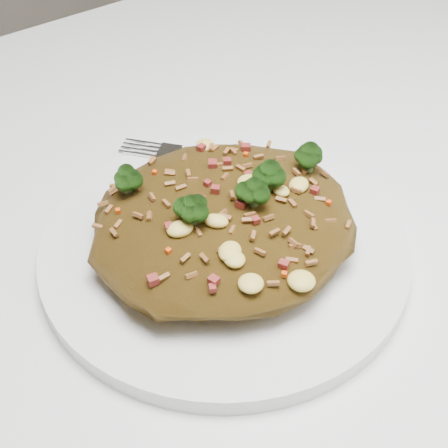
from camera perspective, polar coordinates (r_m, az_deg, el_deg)
The scene contains 4 objects.
dining_table at distance 0.51m, azimuth -6.19°, elevation -10.90°, with size 1.20×0.80×0.75m.
plate at distance 0.45m, azimuth -0.00°, elevation -2.07°, with size 0.26×0.26×0.01m, color white.
fried_rice at distance 0.42m, azimuth 0.02°, elevation 1.08°, with size 0.19×0.17×0.06m.
fork at distance 0.51m, azimuth 0.11°, elevation 5.80°, with size 0.11×0.14×0.00m.
Camera 1 is at (-0.14, -0.27, 1.07)m, focal length 50.00 mm.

